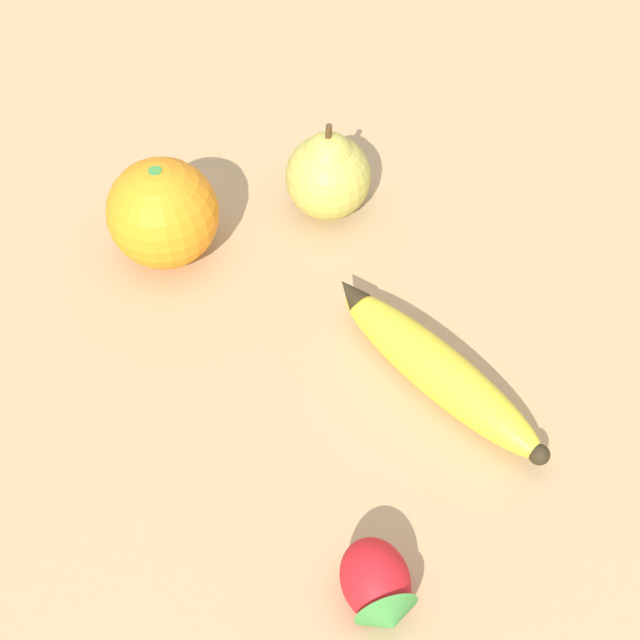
# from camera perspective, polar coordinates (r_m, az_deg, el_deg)

# --- Properties ---
(ground_plane) EXTENTS (3.00, 3.00, 0.00)m
(ground_plane) POSITION_cam_1_polar(r_m,az_deg,el_deg) (0.69, 9.78, -0.23)
(ground_plane) COLOR tan
(banana) EXTENTS (0.08, 0.20, 0.04)m
(banana) POSITION_cam_1_polar(r_m,az_deg,el_deg) (0.64, 7.40, -3.07)
(banana) COLOR yellow
(banana) RESTS_ON ground_plane
(orange) EXTENTS (0.09, 0.09, 0.09)m
(orange) POSITION_cam_1_polar(r_m,az_deg,el_deg) (0.71, -10.02, 6.74)
(orange) COLOR orange
(orange) RESTS_ON ground_plane
(pear) EXTENTS (0.07, 0.07, 0.09)m
(pear) POSITION_cam_1_polar(r_m,az_deg,el_deg) (0.74, 0.52, 9.36)
(pear) COLOR #B7AD47
(pear) RESTS_ON ground_plane
(strawberry) EXTENTS (0.05, 0.06, 0.04)m
(strawberry) POSITION_cam_1_polar(r_m,az_deg,el_deg) (0.55, 3.70, -16.63)
(strawberry) COLOR red
(strawberry) RESTS_ON ground_plane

